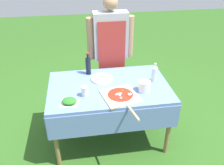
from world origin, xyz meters
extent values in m
plane|color=#2D5B1E|center=(0.00, 0.00, 0.00)|extent=(12.00, 12.00, 0.00)
cube|color=#607AB7|center=(0.00, 0.00, 0.74)|extent=(1.36, 0.86, 0.04)
cube|color=#607AB7|center=(0.00, -0.43, 0.58)|extent=(1.36, 0.01, 0.28)
cube|color=#607AB7|center=(0.00, 0.43, 0.58)|extent=(1.36, 0.01, 0.28)
cube|color=#607AB7|center=(-0.68, 0.00, 0.58)|extent=(0.01, 0.86, 0.28)
cube|color=#607AB7|center=(0.68, 0.00, 0.58)|extent=(0.01, 0.86, 0.28)
cylinder|color=olive|center=(-0.62, -0.37, 0.36)|extent=(0.05, 0.05, 0.72)
cylinder|color=olive|center=(0.62, -0.37, 0.36)|extent=(0.05, 0.05, 0.72)
cylinder|color=olive|center=(-0.62, 0.37, 0.36)|extent=(0.05, 0.05, 0.72)
cylinder|color=olive|center=(0.62, 0.37, 0.36)|extent=(0.05, 0.05, 0.72)
cylinder|color=#333D56|center=(0.19, 0.64, 0.41)|extent=(0.12, 0.12, 0.81)
cylinder|color=#333D56|center=(0.03, 0.64, 0.41)|extent=(0.12, 0.12, 0.81)
cube|color=#99999E|center=(0.11, 0.64, 1.12)|extent=(0.44, 0.19, 0.61)
cube|color=#9E2D28|center=(0.12, 0.54, 0.89)|extent=(0.35, 0.01, 0.88)
cylinder|color=#A37A5B|center=(0.37, 0.64, 1.09)|extent=(0.09, 0.09, 0.54)
cylinder|color=#A37A5B|center=(-0.14, 0.64, 1.09)|extent=(0.09, 0.09, 0.54)
sphere|color=#A37A5B|center=(0.11, 0.64, 1.53)|extent=(0.19, 0.19, 0.19)
cube|color=#D1B27F|center=(0.09, -0.23, 0.76)|extent=(0.42, 0.42, 0.01)
cylinder|color=#D1B27F|center=(0.16, -0.52, 0.76)|extent=(0.08, 0.25, 0.02)
cylinder|color=beige|center=(0.09, -0.23, 0.78)|extent=(0.30, 0.30, 0.01)
cylinder|color=#B22819|center=(0.09, -0.23, 0.78)|extent=(0.27, 0.27, 0.00)
ellipsoid|color=white|center=(0.07, -0.24, 0.79)|extent=(0.05, 0.05, 0.01)
ellipsoid|color=white|center=(0.08, -0.26, 0.79)|extent=(0.03, 0.03, 0.01)
ellipsoid|color=white|center=(0.18, -0.26, 0.80)|extent=(0.06, 0.06, 0.02)
ellipsoid|color=white|center=(0.08, -0.30, 0.79)|extent=(0.04, 0.04, 0.01)
ellipsoid|color=white|center=(0.09, -0.23, 0.79)|extent=(0.04, 0.04, 0.01)
ellipsoid|color=white|center=(0.05, -0.24, 0.79)|extent=(0.04, 0.03, 0.01)
ellipsoid|color=#286B23|center=(0.06, -0.21, 0.79)|extent=(0.04, 0.03, 0.00)
ellipsoid|color=#286B23|center=(0.12, -0.16, 0.79)|extent=(0.03, 0.02, 0.00)
ellipsoid|color=#286B23|center=(0.17, -0.25, 0.79)|extent=(0.04, 0.02, 0.00)
cylinder|color=black|center=(-0.21, 0.32, 0.86)|extent=(0.06, 0.06, 0.21)
cylinder|color=black|center=(-0.21, 0.32, 0.99)|extent=(0.02, 0.02, 0.06)
cylinder|color=#B22823|center=(-0.21, 0.32, 1.03)|extent=(0.03, 0.03, 0.02)
cylinder|color=silver|center=(0.53, 0.02, 0.84)|extent=(0.06, 0.06, 0.17)
cone|color=silver|center=(0.53, 0.02, 0.95)|extent=(0.06, 0.06, 0.04)
cylinder|color=silver|center=(0.53, 0.02, 0.98)|extent=(0.03, 0.03, 0.02)
cube|color=silver|center=(-0.44, -0.27, 0.76)|extent=(0.20, 0.18, 0.01)
ellipsoid|color=#286B23|center=(-0.44, -0.27, 0.79)|extent=(0.17, 0.15, 0.05)
cylinder|color=silver|center=(0.36, -0.17, 0.82)|extent=(0.13, 0.13, 0.12)
cylinder|color=beige|center=(-0.06, 0.15, 0.76)|extent=(0.25, 0.25, 0.00)
cylinder|color=beige|center=(-0.06, 0.15, 0.76)|extent=(0.25, 0.25, 0.00)
cylinder|color=beige|center=(-0.06, 0.15, 0.77)|extent=(0.25, 0.25, 0.00)
cylinder|color=beige|center=(-0.06, 0.15, 0.77)|extent=(0.25, 0.25, 0.00)
cylinder|color=silver|center=(-0.28, -0.16, 0.81)|extent=(0.07, 0.07, 0.10)
cylinder|color=#B22819|center=(-0.28, -0.16, 0.79)|extent=(0.06, 0.06, 0.07)
cylinder|color=#B7B2A3|center=(-0.28, -0.16, 0.86)|extent=(0.07, 0.07, 0.01)
camera|label=1|loc=(-0.31, -2.25, 2.16)|focal=38.00mm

